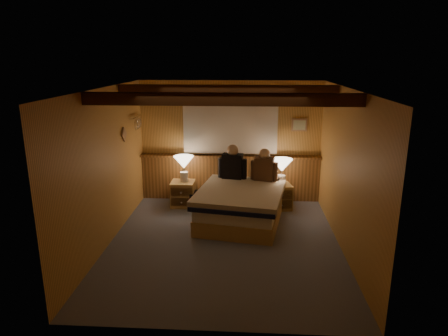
# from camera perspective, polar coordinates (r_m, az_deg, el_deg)

# --- Properties ---
(floor) EXTENTS (4.20, 4.20, 0.00)m
(floor) POSITION_cam_1_polar(r_m,az_deg,el_deg) (6.40, 0.01, -10.67)
(floor) COLOR #565A66
(floor) RESTS_ON ground
(ceiling) EXTENTS (4.20, 4.20, 0.00)m
(ceiling) POSITION_cam_1_polar(r_m,az_deg,el_deg) (5.76, 0.01, 11.29)
(ceiling) COLOR #DA9A51
(ceiling) RESTS_ON wall_back
(wall_back) EXTENTS (3.60, 0.00, 3.60)m
(wall_back) POSITION_cam_1_polar(r_m,az_deg,el_deg) (8.01, 0.91, 3.82)
(wall_back) COLOR gold
(wall_back) RESTS_ON floor
(wall_left) EXTENTS (0.00, 4.20, 4.20)m
(wall_left) POSITION_cam_1_polar(r_m,az_deg,el_deg) (6.33, -16.47, -0.00)
(wall_left) COLOR gold
(wall_left) RESTS_ON floor
(wall_right) EXTENTS (0.00, 4.20, 4.20)m
(wall_right) POSITION_cam_1_polar(r_m,az_deg,el_deg) (6.13, 17.05, -0.54)
(wall_right) COLOR gold
(wall_right) RESTS_ON floor
(wall_front) EXTENTS (3.60, 0.00, 3.60)m
(wall_front) POSITION_cam_1_polar(r_m,az_deg,el_deg) (3.99, -1.80, -8.52)
(wall_front) COLOR gold
(wall_front) RESTS_ON floor
(wainscot) EXTENTS (3.60, 0.23, 0.94)m
(wainscot) POSITION_cam_1_polar(r_m,az_deg,el_deg) (8.12, 0.87, -1.22)
(wainscot) COLOR brown
(wainscot) RESTS_ON wall_back
(curtain_window) EXTENTS (2.18, 0.09, 1.11)m
(curtain_window) POSITION_cam_1_polar(r_m,az_deg,el_deg) (7.88, 0.90, 6.00)
(curtain_window) COLOR #421F10
(curtain_window) RESTS_ON wall_back
(ceiling_beams) EXTENTS (3.60, 1.65, 0.16)m
(ceiling_beams) POSITION_cam_1_polar(r_m,az_deg,el_deg) (5.91, 0.10, 10.53)
(ceiling_beams) COLOR #421F10
(ceiling_beams) RESTS_ON ceiling
(coat_rail) EXTENTS (0.05, 0.55, 0.24)m
(coat_rail) POSITION_cam_1_polar(r_m,az_deg,el_deg) (7.68, -12.26, 6.51)
(coat_rail) COLOR silver
(coat_rail) RESTS_ON wall_left
(framed_print) EXTENTS (0.30, 0.04, 0.25)m
(framed_print) POSITION_cam_1_polar(r_m,az_deg,el_deg) (7.98, 10.70, 6.06)
(framed_print) COLOR #A07550
(framed_print) RESTS_ON wall_back
(bed) EXTENTS (1.68, 2.02, 0.62)m
(bed) POSITION_cam_1_polar(r_m,az_deg,el_deg) (7.09, 2.49, -5.18)
(bed) COLOR #AB8A49
(bed) RESTS_ON floor
(nightstand_left) EXTENTS (0.45, 0.41, 0.50)m
(nightstand_left) POSITION_cam_1_polar(r_m,az_deg,el_deg) (7.86, -5.87, -3.68)
(nightstand_left) COLOR #AB8A49
(nightstand_left) RESTS_ON floor
(nightstand_right) EXTENTS (0.51, 0.48, 0.49)m
(nightstand_right) POSITION_cam_1_polar(r_m,az_deg,el_deg) (7.76, 7.88, -4.06)
(nightstand_right) COLOR #AB8A49
(nightstand_right) RESTS_ON floor
(lamp_left) EXTENTS (0.39, 0.39, 0.51)m
(lamp_left) POSITION_cam_1_polar(r_m,az_deg,el_deg) (7.70, -5.77, 0.60)
(lamp_left) COLOR silver
(lamp_left) RESTS_ON nightstand_left
(lamp_right) EXTENTS (0.39, 0.39, 0.51)m
(lamp_right) POSITION_cam_1_polar(r_m,az_deg,el_deg) (7.56, 8.27, 0.16)
(lamp_right) COLOR silver
(lamp_right) RESTS_ON nightstand_right
(person_left) EXTENTS (0.55, 0.28, 0.67)m
(person_left) POSITION_cam_1_polar(r_m,az_deg,el_deg) (7.50, 1.22, 0.52)
(person_left) COLOR black
(person_left) RESTS_ON bed
(person_right) EXTENTS (0.50, 0.28, 0.62)m
(person_right) POSITION_cam_1_polar(r_m,az_deg,el_deg) (7.41, 5.76, 0.11)
(person_right) COLOR #4A2F1D
(person_right) RESTS_ON bed
(duffel_bag) EXTENTS (0.55, 0.37, 0.37)m
(duffel_bag) POSITION_cam_1_polar(r_m,az_deg,el_deg) (7.85, -5.31, -4.39)
(duffel_bag) COLOR black
(duffel_bag) RESTS_ON floor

